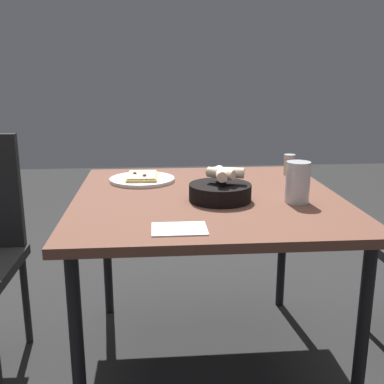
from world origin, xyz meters
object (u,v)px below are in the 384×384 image
at_px(bread_basket, 221,190).
at_px(beer_glass, 297,185).
at_px(pepper_shaker, 289,166).
at_px(pizza_plate, 142,179).
at_px(dining_table, 207,211).

xyz_separation_m(bread_basket, beer_glass, (0.26, -0.05, 0.02)).
height_order(beer_glass, pepper_shaker, beer_glass).
distance_m(pizza_plate, bread_basket, 0.43).
xyz_separation_m(pizza_plate, bread_basket, (0.28, -0.32, 0.03)).
distance_m(dining_table, pizza_plate, 0.35).
bearing_deg(bread_basket, dining_table, 117.21).
xyz_separation_m(dining_table, bread_basket, (0.04, -0.08, 0.10)).
relative_size(pizza_plate, pepper_shaker, 2.99).
distance_m(pizza_plate, pepper_shaker, 0.65).
relative_size(pizza_plate, bread_basket, 1.22).
bearing_deg(pizza_plate, dining_table, -45.29).
xyz_separation_m(bread_basket, pepper_shaker, (0.36, 0.40, 0.00)).
bearing_deg(beer_glass, pepper_shaker, 77.21).
distance_m(dining_table, pepper_shaker, 0.52).
relative_size(dining_table, pizza_plate, 3.74).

